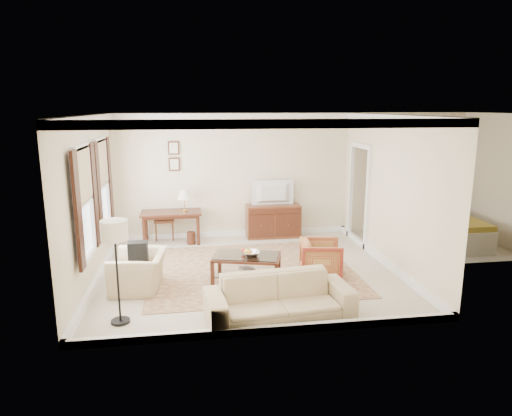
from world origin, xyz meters
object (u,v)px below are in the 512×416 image
object	(u,v)px
club_armchair	(139,265)
sideboard	(273,221)
coffee_table	(247,261)
writing_desk	(171,216)
tv	(273,185)
sofa	(279,291)
striped_armchair	(321,257)

from	to	relation	value
club_armchair	sideboard	bearing A→B (deg)	141.05
coffee_table	club_armchair	size ratio (longest dim) A/B	1.32
writing_desk	tv	bearing A→B (deg)	3.43
sideboard	club_armchair	distance (m)	3.99
club_armchair	sofa	xyz separation A→B (m)	(2.14, -1.39, -0.01)
striped_armchair	sideboard	bearing A→B (deg)	18.71
tv	striped_armchair	bearing A→B (deg)	98.39
coffee_table	sideboard	bearing A→B (deg)	70.22
writing_desk	club_armchair	xyz separation A→B (m)	(-0.47, -2.65, -0.19)
sofa	coffee_table	bearing A→B (deg)	95.46
sideboard	coffee_table	distance (m)	2.90
striped_armchair	sofa	xyz separation A→B (m)	(-1.08, -1.54, 0.05)
sofa	writing_desk	bearing A→B (deg)	106.75
tv	striped_armchair	xyz separation A→B (m)	(0.39, -2.65, -0.88)
tv	coffee_table	xyz separation A→B (m)	(-0.98, -2.71, -0.87)
sofa	striped_armchair	bearing A→B (deg)	49.24
writing_desk	coffee_table	xyz separation A→B (m)	(1.38, -2.57, -0.24)
tv	sofa	world-z (taller)	tv
writing_desk	striped_armchair	bearing A→B (deg)	-42.28
club_armchair	sofa	bearing A→B (deg)	63.17
striped_armchair	club_armchair	bearing A→B (deg)	102.97
coffee_table	striped_armchair	size ratio (longest dim) A/B	1.76
writing_desk	tv	world-z (taller)	tv
writing_desk	club_armchair	world-z (taller)	club_armchair
coffee_table	sofa	xyz separation A→B (m)	(0.29, -1.48, 0.04)
sideboard	coffee_table	size ratio (longest dim) A/B	0.97
coffee_table	club_armchair	xyz separation A→B (m)	(-1.85, -0.08, 0.05)
striped_armchair	sofa	bearing A→B (deg)	155.36
tv	sideboard	bearing A→B (deg)	-90.00
writing_desk	sofa	world-z (taller)	sofa
writing_desk	sideboard	size ratio (longest dim) A/B	1.06
striped_armchair	club_armchair	distance (m)	3.23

